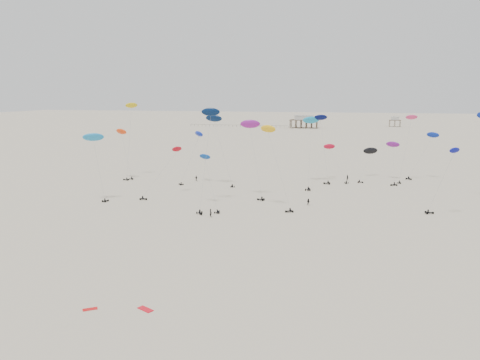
% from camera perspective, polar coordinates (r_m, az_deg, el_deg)
% --- Properties ---
extents(ground_plane, '(900.00, 900.00, 0.00)m').
position_cam_1_polar(ground_plane, '(218.13, 6.66, 3.46)').
color(ground_plane, beige).
extents(pavilion_main, '(21.00, 13.00, 9.80)m').
position_cam_1_polar(pavilion_main, '(367.42, 7.78, 6.97)').
color(pavilion_main, brown).
rests_on(pavilion_main, ground).
extents(pavilion_small, '(9.00, 7.00, 8.00)m').
position_cam_1_polar(pavilion_small, '(397.49, 18.36, 6.69)').
color(pavilion_small, brown).
rests_on(pavilion_small, ground).
extents(pier_fence, '(80.20, 0.20, 1.50)m').
position_cam_1_polar(pier_fence, '(376.03, -0.20, 6.62)').
color(pier_fence, black).
rests_on(pier_fence, ground).
extents(rig_0, '(10.12, 8.04, 15.36)m').
position_cam_1_polar(rig_0, '(158.57, 21.74, 3.75)').
color(rig_0, black).
rests_on(rig_0, ground).
extents(rig_1, '(8.48, 12.19, 15.40)m').
position_cam_1_polar(rig_1, '(111.68, -3.80, 0.75)').
color(rig_1, black).
rests_on(rig_1, ground).
extents(rig_2, '(5.42, 13.61, 24.53)m').
position_cam_1_polar(rig_2, '(155.88, -13.22, 7.07)').
color(rig_2, black).
rests_on(rig_2, ground).
extents(rig_3, '(8.34, 10.51, 13.52)m').
position_cam_1_polar(rig_3, '(148.49, 11.33, 2.96)').
color(rig_3, black).
rests_on(rig_3, ground).
extents(rig_4, '(7.85, 5.70, 15.97)m').
position_cam_1_polar(rig_4, '(152.35, -14.11, 5.01)').
color(rig_4, black).
rests_on(rig_4, ground).
extents(rig_5, '(5.92, 9.52, 20.56)m').
position_cam_1_polar(rig_5, '(151.71, 19.81, 5.14)').
color(rig_5, black).
rests_on(rig_5, ground).
extents(rig_6, '(5.09, 16.71, 25.19)m').
position_cam_1_polar(rig_6, '(113.29, -3.88, 5.70)').
color(rig_6, black).
rests_on(rig_6, ground).
extents(rig_7, '(7.37, 14.03, 16.42)m').
position_cam_1_polar(rig_7, '(124.99, -9.39, 1.28)').
color(rig_7, black).
rests_on(rig_7, ground).
extents(rig_8, '(10.48, 7.42, 21.03)m').
position_cam_1_polar(rig_8, '(137.94, -3.00, 6.76)').
color(rig_8, black).
rests_on(rig_8, ground).
extents(rig_9, '(6.17, 7.29, 20.53)m').
position_cam_1_polar(rig_9, '(143.12, 10.04, 5.23)').
color(rig_9, black).
rests_on(rig_9, ground).
extents(rig_10, '(7.97, 8.52, 20.19)m').
position_cam_1_polar(rig_10, '(121.80, 1.45, 5.50)').
color(rig_10, black).
rests_on(rig_10, ground).
extents(rig_11, '(7.07, 3.30, 15.13)m').
position_cam_1_polar(rig_11, '(113.05, 23.43, 0.01)').
color(rig_11, black).
rests_on(rig_11, ground).
extents(rig_12, '(4.80, 15.14, 15.38)m').
position_cam_1_polar(rig_12, '(151.96, 18.16, 3.11)').
color(rig_12, black).
rests_on(rig_12, ground).
extents(rig_14, '(6.64, 15.45, 15.09)m').
position_cam_1_polar(rig_14, '(156.11, 15.47, 3.04)').
color(rig_14, black).
rests_on(rig_14, ground).
extents(rig_15, '(5.84, 18.15, 22.47)m').
position_cam_1_polar(rig_15, '(141.45, 8.60, 5.84)').
color(rig_15, black).
rests_on(rig_15, ground).
extents(rig_16, '(7.39, 5.44, 17.21)m').
position_cam_1_polar(rig_16, '(122.40, -17.29, 4.12)').
color(rig_16, black).
rests_on(rig_16, ground).
extents(rig_17, '(6.88, 9.82, 16.12)m').
position_cam_1_polar(rig_17, '(141.54, -5.37, 4.70)').
color(rig_17, black).
rests_on(rig_17, ground).
extents(rig_18, '(9.53, 8.65, 19.81)m').
position_cam_1_polar(rig_18, '(109.78, 4.06, 3.92)').
color(rig_18, black).
rests_on(rig_18, ground).
extents(spectator_0, '(0.93, 0.95, 2.17)m').
position_cam_1_polar(spectator_0, '(102.91, -3.59, -4.53)').
color(spectator_0, black).
rests_on(spectator_0, ground).
extents(spectator_1, '(0.97, 0.63, 1.88)m').
position_cam_1_polar(spectator_1, '(114.47, 8.33, -3.06)').
color(spectator_1, black).
rests_on(spectator_1, ground).
extents(spectator_2, '(1.21, 0.74, 1.94)m').
position_cam_1_polar(spectator_2, '(144.96, -5.35, -0.11)').
color(spectator_2, black).
rests_on(spectator_2, ground).
extents(spectator_3, '(0.92, 0.91, 2.11)m').
position_cam_1_polar(spectator_3, '(148.81, 12.95, -0.06)').
color(spectator_3, black).
rests_on(spectator_3, ground).
extents(grounded_kite_a, '(2.37, 1.78, 0.08)m').
position_cam_1_polar(grounded_kite_a, '(62.04, -11.45, -15.22)').
color(grounded_kite_a, red).
rests_on(grounded_kite_a, ground).
extents(grounded_kite_b, '(1.89, 1.57, 0.07)m').
position_cam_1_polar(grounded_kite_b, '(63.79, -17.82, -14.79)').
color(grounded_kite_b, red).
rests_on(grounded_kite_b, ground).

